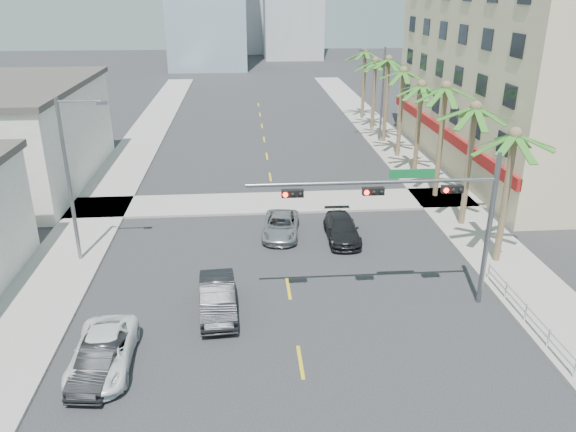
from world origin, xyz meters
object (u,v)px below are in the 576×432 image
object	(u,v)px
car_parked_far	(103,353)
car_lane_left	(218,298)
car_parked_mid	(100,362)
car_lane_right	(342,229)
traffic_signal_mast	(423,206)
car_lane_center	(281,226)

from	to	relation	value
car_parked_far	car_lane_left	xyz separation A→B (m)	(4.37, 3.75, 0.08)
car_parked_far	car_parked_mid	bearing A→B (deg)	-91.61
car_parked_mid	car_lane_right	size ratio (longest dim) A/B	0.86
traffic_signal_mast	car_lane_center	world-z (taller)	traffic_signal_mast
car_parked_mid	car_lane_left	world-z (taller)	car_lane_left
car_lane_right	car_parked_mid	bearing A→B (deg)	-133.02
car_lane_left	car_lane_center	world-z (taller)	car_lane_left
traffic_signal_mast	car_lane_center	bearing A→B (deg)	123.47
car_lane_center	car_lane_left	bearing A→B (deg)	-104.95
traffic_signal_mast	car_lane_left	bearing A→B (deg)	179.32
car_parked_mid	traffic_signal_mast	bearing A→B (deg)	23.97
car_parked_mid	car_parked_far	bearing A→B (deg)	96.83
car_parked_mid	car_parked_far	xyz separation A→B (m)	(0.00, 0.55, 0.04)
car_parked_mid	car_lane_center	world-z (taller)	car_parked_mid
traffic_signal_mast	car_parked_far	bearing A→B (deg)	-164.98
car_parked_far	car_lane_left	size ratio (longest dim) A/B	1.06
traffic_signal_mast	car_parked_mid	bearing A→B (deg)	-162.86
car_parked_mid	car_parked_far	distance (m)	0.55
traffic_signal_mast	car_parked_mid	distance (m)	14.89
car_lane_left	car_parked_far	bearing A→B (deg)	-143.11
car_lane_left	car_lane_right	distance (m)	10.45
traffic_signal_mast	car_lane_center	xyz separation A→B (m)	(-5.71, 8.64, -4.43)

